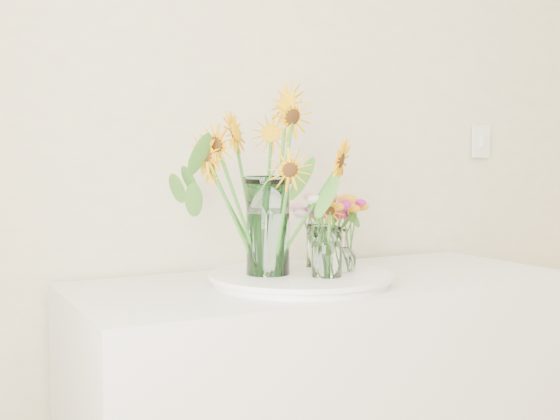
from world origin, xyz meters
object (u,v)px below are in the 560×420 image
(tray, at_px, (301,280))
(small_vase_c, at_px, (319,246))
(small_vase_a, at_px, (327,253))
(small_vase_b, at_px, (342,251))
(mason_jar, at_px, (268,226))

(tray, bearing_deg, small_vase_c, 36.99)
(tray, height_order, small_vase_a, small_vase_a)
(tray, bearing_deg, small_vase_a, -69.31)
(tray, distance_m, small_vase_b, 0.14)
(small_vase_a, relative_size, small_vase_c, 1.07)
(mason_jar, relative_size, small_vase_c, 2.10)
(small_vase_b, bearing_deg, tray, 169.10)
(mason_jar, height_order, small_vase_a, mason_jar)
(small_vase_b, bearing_deg, small_vase_c, 95.88)
(small_vase_a, xyz_separation_m, small_vase_b, (0.08, 0.06, -0.01))
(mason_jar, height_order, small_vase_c, mason_jar)
(mason_jar, xyz_separation_m, small_vase_b, (0.20, -0.04, -0.07))
(tray, relative_size, small_vase_b, 3.88)
(tray, height_order, small_vase_c, small_vase_c)
(small_vase_b, bearing_deg, mason_jar, 167.60)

